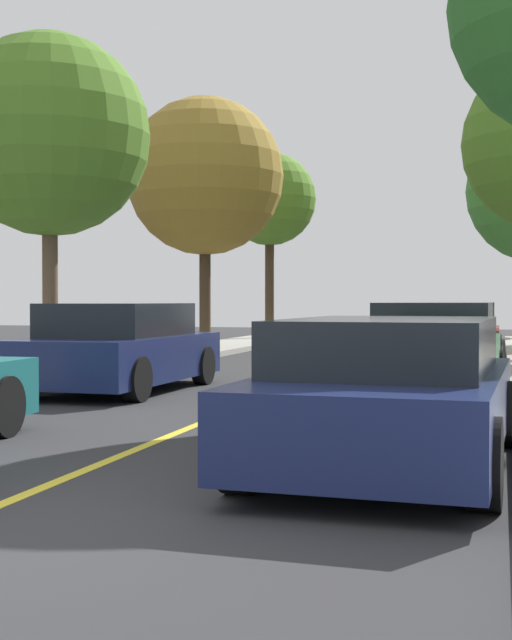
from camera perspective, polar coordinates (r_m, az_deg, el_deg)
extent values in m
cube|color=gold|center=(9.57, -5.00, -7.24)|extent=(0.12, 39.20, 0.01)
cylinder|color=black|center=(9.49, -16.19, -5.42)|extent=(0.24, 0.65, 0.64)
cube|color=navy|center=(13.96, -8.80, -2.43)|extent=(1.96, 4.14, 0.68)
cube|color=black|center=(13.86, -8.95, 0.02)|extent=(1.71, 2.42, 0.51)
cylinder|color=black|center=(12.37, -7.76, -3.84)|extent=(0.23, 0.64, 0.64)
cylinder|color=black|center=(13.20, -14.82, -3.55)|extent=(0.23, 0.64, 0.64)
cylinder|color=black|center=(14.88, -3.45, -2.97)|extent=(0.23, 0.64, 0.64)
cylinder|color=black|center=(15.57, -9.61, -2.80)|extent=(0.23, 0.64, 0.64)
cube|color=navy|center=(7.59, 8.64, -5.70)|extent=(2.01, 4.22, 0.64)
cube|color=black|center=(7.59, 8.71, -1.60)|extent=(1.74, 2.71, 0.45)
cylinder|color=black|center=(9.12, 4.59, -5.65)|extent=(0.24, 0.65, 0.64)
cylinder|color=black|center=(8.89, 15.63, -5.87)|extent=(0.24, 0.65, 0.64)
cylinder|color=black|center=(6.50, -1.01, -8.45)|extent=(0.24, 0.65, 0.64)
cylinder|color=black|center=(6.17, 14.66, -9.01)|extent=(0.24, 0.65, 0.64)
cube|color=#1E5B33|center=(13.16, 11.61, -2.64)|extent=(1.82, 4.50, 0.69)
cube|color=black|center=(13.12, 11.62, -0.01)|extent=(1.58, 2.62, 0.52)
cylinder|color=black|center=(14.79, 8.96, -3.01)|extent=(0.23, 0.64, 0.64)
cylinder|color=black|center=(14.67, 15.30, -3.07)|extent=(0.23, 0.64, 0.64)
cylinder|color=black|center=(11.76, 7.00, -4.10)|extent=(0.23, 0.64, 0.64)
cylinder|color=black|center=(11.60, 15.00, -4.21)|extent=(0.23, 0.64, 0.64)
cube|color=maroon|center=(19.65, 12.94, -1.43)|extent=(1.76, 4.32, 0.65)
cube|color=black|center=(19.65, 12.95, 0.32)|extent=(1.55, 2.74, 0.55)
cylinder|color=black|center=(21.17, 10.90, -1.73)|extent=(0.22, 0.64, 0.64)
cylinder|color=black|center=(21.10, 15.35, -1.77)|extent=(0.22, 0.64, 0.64)
cylinder|color=black|center=(18.27, 10.15, -2.20)|extent=(0.22, 0.64, 0.64)
cylinder|color=black|center=(18.19, 15.31, -2.24)|extent=(0.22, 0.64, 0.64)
cylinder|color=brown|center=(16.12, -13.22, 2.74)|extent=(0.28, 0.28, 3.41)
sphere|color=#4C7A23|center=(16.38, -13.27, 11.60)|extent=(3.60, 3.60, 3.60)
cylinder|color=#3D2D1E|center=(23.93, -3.33, 2.56)|extent=(0.31, 0.31, 3.65)
sphere|color=olive|center=(24.16, -3.34, 9.30)|extent=(4.28, 4.28, 4.28)
cylinder|color=#3D2D1E|center=(30.56, 0.89, 2.40)|extent=(0.31, 0.31, 3.77)
sphere|color=#4C7A23|center=(30.75, 0.89, 7.86)|extent=(3.23, 3.23, 3.23)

